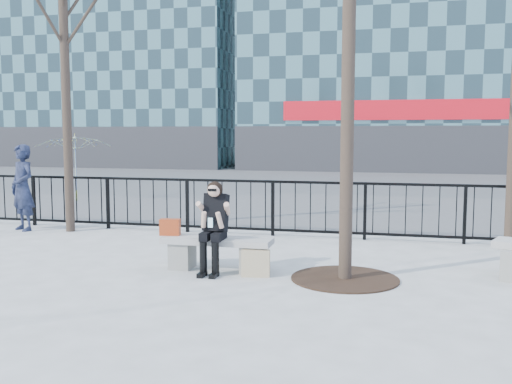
# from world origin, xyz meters

# --- Properties ---
(ground) EXTENTS (120.00, 120.00, 0.00)m
(ground) POSITION_xyz_m (0.00, 0.00, 0.00)
(ground) COLOR gray
(ground) RESTS_ON ground
(street_surface) EXTENTS (60.00, 23.00, 0.01)m
(street_surface) POSITION_xyz_m (0.00, 15.00, 0.00)
(street_surface) COLOR #474747
(street_surface) RESTS_ON ground
(railing) EXTENTS (14.00, 0.06, 1.10)m
(railing) POSITION_xyz_m (0.00, 3.00, 0.55)
(railing) COLOR black
(railing) RESTS_ON ground
(tree_grate) EXTENTS (1.50, 1.50, 0.02)m
(tree_grate) POSITION_xyz_m (1.90, -0.10, 0.01)
(tree_grate) COLOR black
(tree_grate) RESTS_ON ground
(bench_main) EXTENTS (1.65, 0.46, 0.49)m
(bench_main) POSITION_xyz_m (0.00, 0.00, 0.30)
(bench_main) COLOR slate
(bench_main) RESTS_ON ground
(seated_woman) EXTENTS (0.50, 0.64, 1.34)m
(seated_woman) POSITION_xyz_m (0.00, -0.16, 0.67)
(seated_woman) COLOR black
(seated_woman) RESTS_ON ground
(handbag) EXTENTS (0.32, 0.19, 0.25)m
(handbag) POSITION_xyz_m (-0.75, 0.02, 0.61)
(handbag) COLOR #A63614
(handbag) RESTS_ON bench_main
(shopping_bag) EXTENTS (0.42, 0.21, 0.38)m
(shopping_bag) POSITION_xyz_m (0.65, -0.23, 0.19)
(shopping_bag) COLOR #CABC8F
(shopping_bag) RESTS_ON ground
(standing_man) EXTENTS (0.78, 0.67, 1.80)m
(standing_man) POSITION_xyz_m (-5.00, 2.36, 0.90)
(standing_man) COLOR black
(standing_man) RESTS_ON ground
(vendor_umbrella) EXTENTS (2.36, 2.40, 2.02)m
(vendor_umbrella) POSITION_xyz_m (-6.73, 7.17, 1.01)
(vendor_umbrella) COLOR yellow
(vendor_umbrella) RESTS_ON ground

